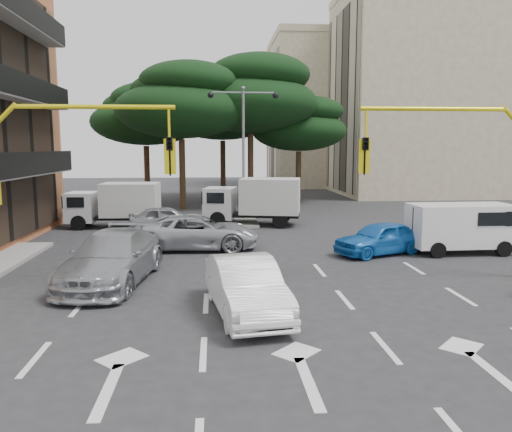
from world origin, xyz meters
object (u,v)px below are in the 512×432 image
at_px(car_white_hatch, 246,287).
at_px(box_truck_a, 114,205).
at_px(street_lamp_center, 243,129).
at_px(car_silver_cross_b, 167,219).
at_px(car_blue_compact, 380,238).
at_px(signal_mast_right, 476,163).
at_px(van_white, 461,228).
at_px(signal_mast_left, 47,164).
at_px(car_silver_wagon, 112,258).
at_px(car_silver_cross_a, 197,232).
at_px(box_truck_b, 253,202).

height_order(car_white_hatch, box_truck_a, box_truck_a).
height_order(street_lamp_center, car_silver_cross_b, street_lamp_center).
height_order(car_white_hatch, car_blue_compact, car_white_hatch).
distance_m(signal_mast_right, car_silver_cross_b, 15.47).
distance_m(car_silver_cross_b, box_truck_a, 3.47).
relative_size(car_blue_compact, van_white, 0.95).
bearing_deg(signal_mast_left, van_white, 14.70).
bearing_deg(car_silver_cross_b, car_white_hatch, -172.12).
xyz_separation_m(signal_mast_right, car_silver_wagon, (-11.87, 0.45, -3.06)).
xyz_separation_m(car_blue_compact, car_silver_wagon, (-10.12, -3.53, 0.15)).
relative_size(signal_mast_left, street_lamp_center, 0.77).
relative_size(signal_mast_left, car_silver_cross_b, 1.51).
xyz_separation_m(signal_mast_right, car_silver_cross_a, (-9.31, 5.69, -3.14)).
xyz_separation_m(signal_mast_left, van_white, (15.30, 4.01, -2.84)).
xyz_separation_m(car_silver_wagon, box_truck_a, (-2.16, 11.55, 0.40)).
xyz_separation_m(car_silver_cross_b, van_white, (12.73, -6.34, 0.37)).
bearing_deg(car_silver_cross_b, car_blue_compact, -130.48).
xyz_separation_m(car_silver_cross_a, car_silver_cross_b, (-1.72, 4.66, -0.07)).
xyz_separation_m(street_lamp_center, car_silver_cross_b, (-4.23, -3.65, -4.75)).
bearing_deg(street_lamp_center, van_white, -49.62).
relative_size(car_white_hatch, car_silver_cross_b, 1.14).
bearing_deg(car_silver_cross_a, van_white, -95.96).
bearing_deg(car_silver_wagon, van_white, 22.64).
bearing_deg(box_truck_a, car_silver_wagon, -166.73).
bearing_deg(street_lamp_center, box_truck_a, -164.53).
xyz_separation_m(car_silver_cross_b, box_truck_a, (-3.00, 1.65, 0.55)).
relative_size(signal_mast_right, car_blue_compact, 1.51).
relative_size(car_white_hatch, van_white, 1.08).
xyz_separation_m(signal_mast_right, street_lamp_center, (-6.80, 14.01, 1.54)).
bearing_deg(car_silver_cross_a, box_truck_a, 39.47).
distance_m(street_lamp_center, car_white_hatch, 17.66).
bearing_deg(signal_mast_right, van_white, 67.11).
height_order(car_blue_compact, box_truck_a, box_truck_a).
height_order(box_truck_a, box_truck_b, box_truck_b).
bearing_deg(car_silver_wagon, car_silver_cross_b, 93.09).
xyz_separation_m(car_silver_wagon, box_truck_b, (5.50, 11.74, 0.51)).
bearing_deg(street_lamp_center, car_blue_compact, -63.25).
relative_size(street_lamp_center, car_white_hatch, 1.73).
relative_size(street_lamp_center, car_silver_cross_a, 1.45).
distance_m(signal_mast_left, car_silver_cross_a, 7.79).
bearing_deg(van_white, car_blue_compact, -90.51).
bearing_deg(car_silver_wagon, box_truck_a, 108.53).
xyz_separation_m(signal_mast_right, car_white_hatch, (-7.73, -2.99, -3.14)).
bearing_deg(car_blue_compact, car_silver_cross_a, -125.12).
relative_size(signal_mast_right, car_silver_cross_b, 1.51).
relative_size(car_silver_cross_a, box_truck_b, 0.99).
bearing_deg(car_white_hatch, street_lamp_center, 78.01).
xyz_separation_m(car_blue_compact, box_truck_a, (-12.28, 8.02, 0.55)).
distance_m(car_silver_cross_b, box_truck_b, 5.05).
bearing_deg(van_white, car_silver_wagon, -76.25).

